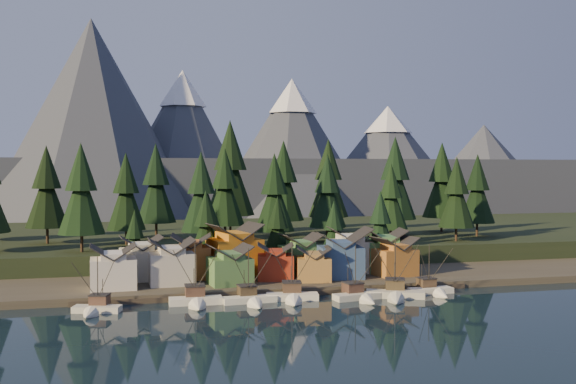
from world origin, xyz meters
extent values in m
plane|color=black|center=(0.00, 0.00, 0.00)|extent=(500.00, 500.00, 0.00)
cube|color=#3C352C|center=(0.00, 40.00, 0.75)|extent=(400.00, 50.00, 1.50)
cube|color=black|center=(0.00, 90.00, 3.00)|extent=(420.00, 100.00, 6.00)
cube|color=#443C30|center=(0.00, 16.50, 0.50)|extent=(80.00, 4.00, 1.00)
cube|color=#484D5D|center=(0.00, 240.00, 15.00)|extent=(560.00, 160.00, 30.00)
cone|color=#484D5D|center=(-45.00, 180.00, 45.00)|extent=(100.00, 100.00, 90.00)
cone|color=#484D5D|center=(-5.00, 198.00, 36.00)|extent=(80.00, 80.00, 72.00)
cone|color=white|center=(-5.00, 198.00, 63.36)|extent=(22.40, 22.40, 17.28)
cone|color=#484D5D|center=(45.00, 186.00, 34.00)|extent=(84.00, 84.00, 68.00)
cone|color=white|center=(45.00, 186.00, 59.84)|extent=(23.52, 23.52, 16.32)
cone|color=#484D5D|center=(100.00, 202.00, 29.00)|extent=(92.00, 92.00, 58.00)
cone|color=white|center=(100.00, 202.00, 51.04)|extent=(25.76, 25.76, 13.92)
cone|color=#484D5D|center=(160.00, 210.00, 25.00)|extent=(88.00, 88.00, 50.00)
cube|color=beige|center=(-34.72, 9.37, 0.34)|extent=(8.77, 5.00, 1.55)
cone|color=beige|center=(-35.92, 4.98, 0.34)|extent=(3.56, 3.50, 2.91)
cube|color=black|center=(-34.72, 9.37, -0.24)|extent=(8.98, 5.10, 0.34)
cube|color=brown|center=(-34.31, 10.84, 1.84)|extent=(3.76, 3.63, 1.75)
cube|color=#282525|center=(-34.31, 10.84, 2.81)|extent=(4.00, 3.86, 0.19)
cylinder|color=black|center=(-34.58, 9.86, 5.43)|extent=(0.17, 0.17, 8.73)
cylinder|color=black|center=(-33.86, 12.49, 3.20)|extent=(0.14, 0.14, 4.27)
cube|color=white|center=(-17.10, 12.01, 0.39)|extent=(9.90, 3.51, 1.79)
cone|color=white|center=(-17.18, 6.61, 0.39)|extent=(3.41, 3.42, 3.36)
cube|color=black|center=(-17.10, 12.01, -0.28)|extent=(10.14, 3.57, 0.39)
cube|color=brown|center=(-17.07, 13.81, 2.13)|extent=(3.63, 3.41, 2.01)
cube|color=#282525|center=(-17.07, 13.81, 3.25)|extent=(3.86, 3.64, 0.22)
cylinder|color=black|center=(-17.09, 12.61, 6.27)|extent=(0.20, 0.20, 10.07)
cylinder|color=black|center=(-17.04, 15.86, 3.69)|extent=(0.16, 0.16, 4.92)
cube|color=white|center=(-7.05, 11.10, 0.36)|extent=(10.43, 3.86, 1.63)
cone|color=white|center=(-6.60, 5.51, 0.36)|extent=(3.33, 3.72, 3.06)
cube|color=black|center=(-7.05, 11.10, -0.25)|extent=(10.69, 3.93, 0.36)
cube|color=#433624|center=(-7.20, 12.96, 1.94)|extent=(3.50, 3.31, 1.83)
cube|color=#282525|center=(-7.20, 12.96, 2.96)|extent=(3.71, 3.53, 0.20)
cylinder|color=black|center=(-7.10, 11.72, 5.71)|extent=(0.18, 0.18, 9.17)
cylinder|color=black|center=(-7.37, 15.08, 3.36)|extent=(0.14, 0.14, 4.48)
cube|color=white|center=(1.47, 11.55, 0.39)|extent=(10.44, 5.05, 1.76)
cone|color=white|center=(0.49, 6.15, 0.39)|extent=(3.87, 3.96, 3.31)
cube|color=black|center=(1.47, 11.55, -0.28)|extent=(10.69, 5.15, 0.39)
cube|color=#4D3829|center=(1.80, 13.35, 2.10)|extent=(4.07, 3.89, 1.98)
cube|color=#282525|center=(1.80, 13.35, 3.20)|extent=(4.32, 4.14, 0.22)
cylinder|color=black|center=(1.58, 12.15, 6.18)|extent=(0.20, 0.20, 9.92)
cylinder|color=black|center=(2.17, 15.39, 3.64)|extent=(0.15, 0.15, 4.85)
cube|color=beige|center=(13.78, 9.04, 0.36)|extent=(9.69, 4.63, 1.65)
cone|color=beige|center=(14.65, 4.00, 0.36)|extent=(3.59, 3.66, 3.10)
cube|color=black|center=(13.78, 9.04, -0.26)|extent=(9.93, 4.72, 0.36)
cube|color=#4D3329|center=(13.49, 10.71, 1.96)|extent=(3.78, 3.61, 1.86)
cube|color=#282525|center=(13.49, 10.71, 3.00)|extent=(4.02, 3.85, 0.21)
cylinder|color=black|center=(13.69, 9.59, 5.78)|extent=(0.19, 0.19, 9.29)
cylinder|color=black|center=(13.17, 12.61, 3.41)|extent=(0.14, 0.14, 4.54)
cube|color=beige|center=(21.76, 8.99, 0.40)|extent=(11.78, 7.30, 1.83)
cone|color=beige|center=(19.51, 3.21, 0.40)|extent=(4.61, 4.84, 3.44)
cube|color=black|center=(21.76, 8.99, -0.29)|extent=(12.06, 7.46, 0.40)
cube|color=#4C3E28|center=(22.51, 10.92, 2.18)|extent=(4.67, 4.54, 2.06)
cube|color=#282525|center=(22.51, 10.92, 3.33)|extent=(4.96, 4.83, 0.23)
cylinder|color=black|center=(22.01, 9.63, 6.42)|extent=(0.21, 0.21, 10.32)
cylinder|color=black|center=(23.36, 13.10, 3.78)|extent=(0.16, 0.16, 5.05)
cube|color=white|center=(30.40, 11.21, 0.35)|extent=(9.36, 3.49, 1.59)
cone|color=white|center=(30.69, 6.17, 0.35)|extent=(3.14, 3.31, 2.97)
cube|color=black|center=(30.40, 11.21, -0.25)|extent=(9.59, 3.55, 0.35)
cube|color=brown|center=(30.31, 12.90, 1.88)|extent=(3.33, 3.15, 1.78)
cube|color=#282525|center=(30.31, 12.90, 2.87)|extent=(3.54, 3.36, 0.20)
cylinder|color=black|center=(30.37, 11.78, 5.55)|extent=(0.18, 0.18, 8.92)
cylinder|color=black|center=(30.20, 14.80, 3.27)|extent=(0.14, 0.14, 4.36)
cube|color=silver|center=(-32.29, 23.63, 4.52)|extent=(9.15, 8.11, 6.04)
cube|color=silver|center=(-32.29, 23.63, 8.15)|extent=(5.20, 7.76, 1.24)
cube|color=beige|center=(-20.71, 25.98, 4.77)|extent=(9.42, 8.46, 6.54)
cube|color=beige|center=(-20.71, 25.98, 8.66)|extent=(5.34, 8.11, 1.27)
cube|color=#4C7941|center=(-9.03, 22.81, 4.26)|extent=(9.12, 8.63, 5.52)
cube|color=#4C7941|center=(-9.03, 22.81, 7.59)|extent=(5.40, 8.05, 1.16)
cube|color=maroon|center=(1.41, 26.28, 4.19)|extent=(8.75, 8.04, 5.37)
cube|color=maroon|center=(1.41, 26.28, 7.39)|extent=(5.36, 7.25, 1.07)
cube|color=#A7783B|center=(9.00, 23.13, 4.00)|extent=(8.12, 8.12, 5.01)
cube|color=#A7783B|center=(9.00, 23.13, 6.99)|extent=(4.99, 7.44, 0.99)
cube|color=#324D78|center=(15.87, 25.42, 4.91)|extent=(10.04, 8.75, 6.81)
cube|color=#324D78|center=(15.87, 25.42, 8.95)|extent=(5.89, 8.14, 1.30)
cube|color=#AF6C2D|center=(28.45, 25.54, 4.46)|extent=(9.79, 8.91, 5.92)
cube|color=#AF6C2D|center=(28.45, 25.54, 8.01)|extent=(5.95, 8.09, 1.21)
cube|color=silver|center=(-26.73, 32.70, 4.85)|extent=(9.37, 8.51, 6.71)
cube|color=silver|center=(-26.73, 32.70, 8.80)|extent=(5.49, 7.96, 1.21)
cube|color=#AE602C|center=(-16.05, 32.44, 4.96)|extent=(9.32, 8.85, 6.91)
cube|color=#AE602C|center=(-16.05, 32.44, 9.00)|extent=(5.50, 8.28, 1.20)
cube|color=orange|center=(-6.25, 34.58, 5.57)|extent=(12.56, 11.32, 8.14)
cube|color=orange|center=(-6.25, 34.58, 10.38)|extent=(7.75, 10.10, 1.53)
cube|color=#4E8045|center=(8.93, 33.46, 4.61)|extent=(9.32, 7.89, 6.21)
cube|color=#4E8045|center=(8.93, 33.46, 8.32)|extent=(5.36, 7.45, 1.24)
cube|color=silver|center=(20.54, 32.66, 5.14)|extent=(10.22, 9.31, 7.27)
cube|color=silver|center=(20.54, 32.66, 9.42)|extent=(6.02, 8.67, 1.32)
cube|color=#478045|center=(28.61, 30.81, 5.06)|extent=(10.00, 9.55, 7.12)
cube|color=#478045|center=(28.61, 30.81, 9.23)|extent=(6.09, 8.74, 1.23)
cylinder|color=#332319|center=(-50.00, 68.00, 8.24)|extent=(0.70, 0.70, 4.49)
cone|color=black|center=(-50.00, 68.00, 17.97)|extent=(10.97, 10.97, 15.46)
cone|color=black|center=(-50.00, 68.00, 25.94)|extent=(7.48, 7.48, 11.22)
cylinder|color=#332319|center=(-40.00, 48.00, 8.24)|extent=(0.70, 0.70, 4.49)
cone|color=black|center=(-40.00, 48.00, 17.97)|extent=(10.97, 10.97, 15.46)
cone|color=black|center=(-40.00, 48.00, 25.95)|extent=(7.48, 7.48, 11.22)
cylinder|color=#332319|center=(-30.00, 60.00, 8.07)|extent=(0.70, 0.70, 4.15)
cone|color=black|center=(-30.00, 60.00, 17.07)|extent=(10.14, 10.14, 14.29)
cone|color=black|center=(-30.00, 60.00, 24.44)|extent=(6.92, 6.92, 10.37)
cylinder|color=#332319|center=(-22.00, 75.00, 8.34)|extent=(0.70, 0.70, 4.68)
cone|color=black|center=(-22.00, 75.00, 18.49)|extent=(11.44, 11.44, 16.13)
cone|color=black|center=(-22.00, 75.00, 26.81)|extent=(7.80, 7.80, 11.71)
cylinder|color=#332319|center=(-12.00, 50.00, 8.09)|extent=(0.70, 0.70, 4.17)
cone|color=black|center=(-12.00, 50.00, 17.13)|extent=(10.20, 10.20, 14.38)
cone|color=black|center=(-12.00, 50.00, 24.55)|extent=(6.96, 6.96, 10.43)
cylinder|color=#332319|center=(-4.00, 65.00, 8.21)|extent=(0.70, 0.70, 4.41)
cone|color=black|center=(-4.00, 65.00, 17.77)|extent=(10.79, 10.79, 15.20)
cone|color=black|center=(-4.00, 65.00, 25.61)|extent=(7.35, 7.35, 11.03)
cylinder|color=#332319|center=(6.00, 48.00, 8.05)|extent=(0.70, 0.70, 4.10)
cone|color=black|center=(6.00, 48.00, 16.92)|extent=(10.01, 10.01, 14.11)
cone|color=black|center=(6.00, 48.00, 24.21)|extent=(6.83, 6.83, 10.24)
cylinder|color=#332319|center=(14.00, 72.00, 8.43)|extent=(0.70, 0.70, 4.86)
cone|color=black|center=(14.00, 72.00, 18.96)|extent=(11.88, 11.88, 16.74)
cone|color=black|center=(14.00, 72.00, 27.60)|extent=(8.10, 8.10, 12.15)
cylinder|color=#332319|center=(22.00, 55.00, 8.05)|extent=(0.70, 0.70, 4.11)
cone|color=black|center=(22.00, 55.00, 16.95)|extent=(10.04, 10.04, 14.14)
cone|color=black|center=(22.00, 55.00, 24.25)|extent=(6.84, 6.84, 10.27)
cylinder|color=#332319|center=(30.00, 80.00, 8.52)|extent=(0.70, 0.70, 5.04)
cone|color=black|center=(30.00, 80.00, 19.43)|extent=(12.31, 12.31, 17.34)
cone|color=black|center=(30.00, 80.00, 28.38)|extent=(8.39, 8.39, 12.59)
cylinder|color=#332319|center=(38.00, 50.00, 7.84)|extent=(0.70, 0.70, 3.67)
cone|color=black|center=(38.00, 50.00, 15.79)|extent=(8.98, 8.98, 12.65)
cone|color=black|center=(38.00, 50.00, 22.32)|extent=(6.12, 6.12, 9.18)
cylinder|color=#332319|center=(46.00, 66.00, 8.54)|extent=(0.70, 0.70, 5.08)
cone|color=black|center=(46.00, 66.00, 19.53)|extent=(12.41, 12.41, 17.48)
cone|color=black|center=(46.00, 66.00, 28.56)|extent=(8.46, 8.46, 12.69)
cylinder|color=#332319|center=(56.00, 48.00, 7.99)|extent=(0.70, 0.70, 3.98)
cone|color=black|center=(56.00, 48.00, 16.62)|extent=(9.74, 9.74, 13.72)
cone|color=black|center=(56.00, 48.00, 23.71)|extent=(6.64, 6.64, 9.96)
cylinder|color=#332319|center=(64.00, 72.00, 8.43)|extent=(0.70, 0.70, 4.85)
cone|color=black|center=(64.00, 72.00, 18.94)|extent=(11.86, 11.86, 16.72)
cone|color=black|center=(64.00, 72.00, 27.57)|extent=(8.09, 8.09, 12.13)
cylinder|color=#332319|center=(0.00, 82.00, 8.99)|extent=(0.70, 0.70, 5.98)
cone|color=black|center=(0.00, 82.00, 21.94)|extent=(14.61, 14.61, 20.58)
cone|color=black|center=(0.00, 82.00, 32.56)|extent=(9.96, 9.96, 14.94)
cylinder|color=#332319|center=(68.00, 58.00, 8.08)|extent=(0.70, 0.70, 4.17)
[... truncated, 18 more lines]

